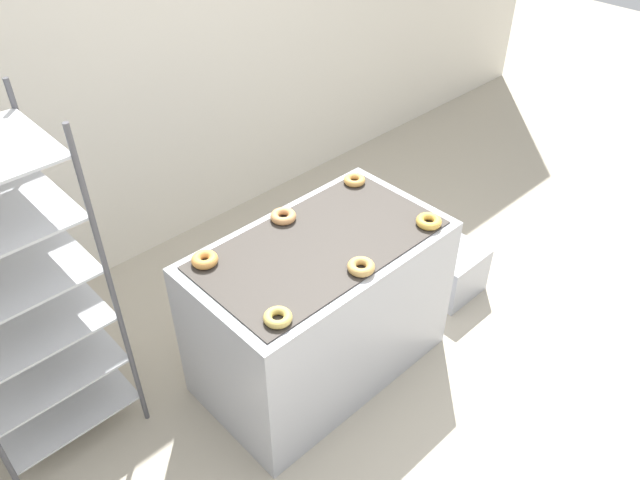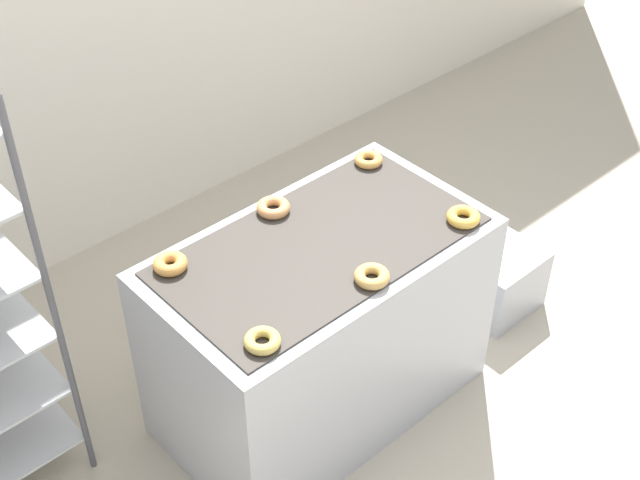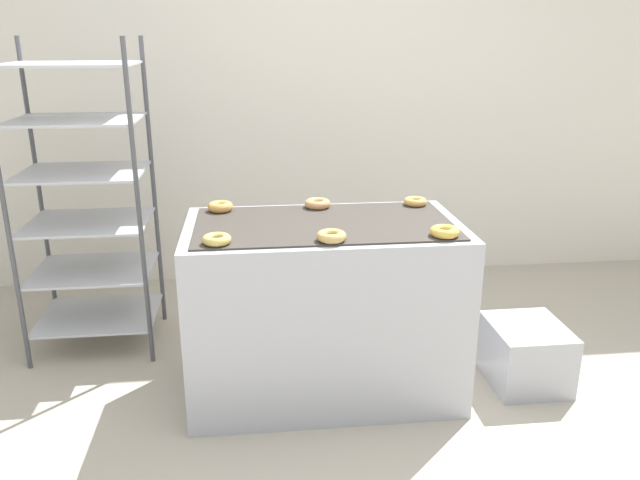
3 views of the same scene
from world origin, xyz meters
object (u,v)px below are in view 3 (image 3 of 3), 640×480
(donut_far_center, at_px, (317,204))
(donut_far_right, at_px, (415,202))
(fryer_machine, at_px, (324,308))
(donut_far_left, at_px, (220,207))
(donut_near_left, at_px, (217,239))
(glaze_bin, at_px, (526,354))
(donut_near_right, at_px, (445,232))
(baking_rack_cart, at_px, (86,198))
(donut_near_center, at_px, (331,236))

(donut_far_center, bearing_deg, donut_far_right, -1.07)
(fryer_machine, bearing_deg, donut_far_left, 152.10)
(donut_near_left, bearing_deg, donut_far_left, 90.44)
(glaze_bin, relative_size, donut_near_right, 3.19)
(donut_far_left, xyz_separation_m, donut_far_center, (0.46, 0.01, -0.00))
(donut_far_right, bearing_deg, donut_near_left, -152.47)
(fryer_machine, height_order, donut_far_right, donut_far_right)
(fryer_machine, distance_m, donut_far_right, 0.69)
(baking_rack_cart, height_order, donut_near_right, baking_rack_cart)
(baking_rack_cart, xyz_separation_m, donut_near_left, (0.71, -0.84, 0.02))
(donut_far_right, bearing_deg, fryer_machine, -152.79)
(glaze_bin, xyz_separation_m, donut_far_left, (-1.45, 0.32, 0.70))
(glaze_bin, bearing_deg, fryer_machine, 175.90)
(glaze_bin, distance_m, donut_near_center, 1.22)
(donut_far_right, bearing_deg, donut_near_center, -133.69)
(baking_rack_cart, xyz_separation_m, donut_far_right, (1.65, -0.35, 0.02))
(donut_far_left, bearing_deg, donut_near_left, -89.56)
(donut_far_center, bearing_deg, donut_near_right, -46.54)
(fryer_machine, height_order, glaze_bin, fryer_machine)
(donut_near_left, distance_m, donut_far_right, 1.06)
(donut_near_left, relative_size, donut_far_right, 1.04)
(baking_rack_cart, relative_size, donut_near_left, 13.86)
(donut_far_right, bearing_deg, donut_near_right, -90.76)
(fryer_machine, distance_m, glaze_bin, 1.02)
(donut_near_left, bearing_deg, donut_near_right, -0.38)
(baking_rack_cart, xyz_separation_m, donut_far_center, (1.16, -0.34, 0.03))
(fryer_machine, relative_size, donut_near_left, 10.58)
(donut_near_center, bearing_deg, donut_far_center, 90.36)
(baking_rack_cart, relative_size, donut_near_center, 13.26)
(donut_near_center, bearing_deg, glaze_bin, 10.85)
(donut_near_right, distance_m, donut_far_center, 0.70)
(donut_near_left, distance_m, donut_far_left, 0.49)
(donut_near_left, relative_size, donut_near_center, 0.96)
(glaze_bin, relative_size, donut_far_center, 3.14)
(baking_rack_cart, bearing_deg, donut_far_left, -26.47)
(donut_near_left, xyz_separation_m, donut_far_right, (0.94, 0.49, -0.00))
(donut_near_right, bearing_deg, donut_near_left, 179.62)
(baking_rack_cart, bearing_deg, glaze_bin, -17.23)
(donut_near_right, bearing_deg, glaze_bin, 19.56)
(donut_far_center, bearing_deg, donut_far_left, -178.67)
(glaze_bin, relative_size, donut_near_left, 3.37)
(glaze_bin, relative_size, donut_near_center, 3.22)
(donut_far_left, xyz_separation_m, donut_far_right, (0.95, 0.00, -0.00))
(fryer_machine, distance_m, donut_near_right, 0.69)
(donut_near_center, distance_m, donut_far_left, 0.69)
(fryer_machine, bearing_deg, baking_rack_cart, 152.96)
(donut_near_right, bearing_deg, donut_far_center, 133.46)
(glaze_bin, bearing_deg, donut_near_center, -169.15)
(donut_near_right, height_order, donut_far_left, donut_far_left)
(donut_near_left, bearing_deg, donut_near_center, -1.85)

